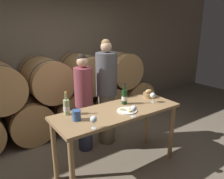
{
  "coord_description": "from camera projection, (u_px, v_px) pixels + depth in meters",
  "views": [
    {
      "loc": [
        -1.59,
        -2.16,
        2.0
      ],
      "look_at": [
        0.0,
        0.13,
        1.15
      ],
      "focal_mm": 35.0,
      "sensor_mm": 36.0,
      "label": 1
    }
  ],
  "objects": [
    {
      "name": "wine_glass_left",
      "position": [
        134.0,
        109.0,
        2.66
      ],
      "size": [
        0.08,
        0.08,
        0.15
      ],
      "color": "white",
      "rests_on": "tasting_table"
    },
    {
      "name": "wine_glass_far_left",
      "position": [
        94.0,
        120.0,
        2.36
      ],
      "size": [
        0.08,
        0.08,
        0.15
      ],
      "color": "white",
      "rests_on": "tasting_table"
    },
    {
      "name": "wine_bottle_red",
      "position": [
        124.0,
        97.0,
        3.08
      ],
      "size": [
        0.08,
        0.08,
        0.31
      ],
      "color": "#193819",
      "rests_on": "tasting_table"
    },
    {
      "name": "cheese_plate",
      "position": [
        127.0,
        110.0,
        2.85
      ],
      "size": [
        0.26,
        0.26,
        0.04
      ],
      "color": "white",
      "rests_on": "tasting_table"
    },
    {
      "name": "person_right",
      "position": [
        107.0,
        93.0,
        3.61
      ],
      "size": [
        0.35,
        0.35,
        1.77
      ],
      "color": "#756651",
      "rests_on": "ground_plane"
    },
    {
      "name": "wine_glass_center",
      "position": [
        153.0,
        96.0,
        3.14
      ],
      "size": [
        0.08,
        0.08,
        0.15
      ],
      "color": "white",
      "rests_on": "tasting_table"
    },
    {
      "name": "barrel_stack",
      "position": [
        67.0,
        94.0,
        4.28
      ],
      "size": [
        3.91,
        0.98,
        1.42
      ],
      "color": "tan",
      "rests_on": "ground_plane"
    },
    {
      "name": "person_left",
      "position": [
        84.0,
        103.0,
        3.4
      ],
      "size": [
        0.28,
        0.28,
        1.57
      ],
      "color": "#2D334C",
      "rests_on": "ground_plane"
    },
    {
      "name": "stone_wall_back",
      "position": [
        52.0,
        43.0,
        4.48
      ],
      "size": [
        10.0,
        0.12,
        3.2
      ],
      "color": "gray",
      "rests_on": "ground_plane"
    },
    {
      "name": "wine_bottle_white",
      "position": [
        66.0,
        107.0,
        2.72
      ],
      "size": [
        0.08,
        0.08,
        0.3
      ],
      "color": "#ADBC7F",
      "rests_on": "tasting_table"
    },
    {
      "name": "ground_plane",
      "position": [
        117.0,
        167.0,
        3.16
      ],
      "size": [
        10.0,
        10.0,
        0.0
      ],
      "primitive_type": "plane",
      "color": "#726654"
    },
    {
      "name": "blue_crock",
      "position": [
        76.0,
        115.0,
        2.57
      ],
      "size": [
        0.11,
        0.11,
        0.13
      ],
      "color": "#335693",
      "rests_on": "tasting_table"
    },
    {
      "name": "bread_basket",
      "position": [
        149.0,
        94.0,
        3.37
      ],
      "size": [
        0.17,
        0.17,
        0.13
      ],
      "color": "olive",
      "rests_on": "tasting_table"
    },
    {
      "name": "tasting_table",
      "position": [
        118.0,
        119.0,
        2.93
      ],
      "size": [
        1.73,
        0.65,
        0.9
      ],
      "color": "#99754C",
      "rests_on": "ground_plane"
    }
  ]
}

